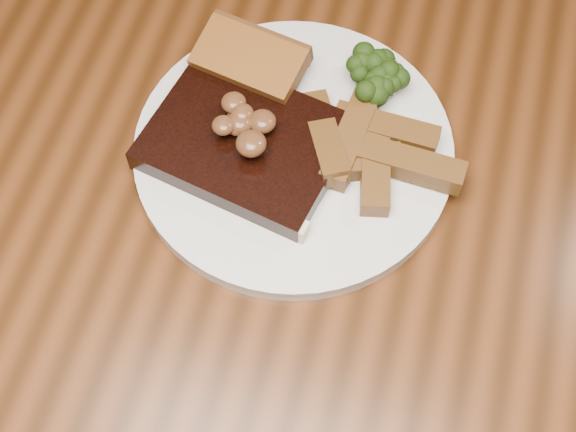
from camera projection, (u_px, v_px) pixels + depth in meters
The scene contains 9 objects.
ground at pixel (286, 425), 1.37m from camera, with size 4.50×4.50×0.00m, color #34180B.
dining_table at pixel (285, 271), 0.79m from camera, with size 1.60×0.90×0.75m.
plate at pixel (294, 151), 0.74m from camera, with size 0.29×0.29×0.01m, color silver.
steak at pixel (246, 143), 0.72m from camera, with size 0.17×0.13×0.02m, color black.
steak_bone at pixel (227, 200), 0.69m from camera, with size 0.15×0.01×0.02m, color beige.
mushroom_pile at pixel (241, 122), 0.70m from camera, with size 0.07×0.07×0.03m, color #592F1C, non-canonical shape.
garlic_bread at pixel (250, 74), 0.76m from camera, with size 0.10×0.05×0.02m, color brown.
potato_wedges at pixel (358, 155), 0.71m from camera, with size 0.12×0.12×0.02m, color brown, non-canonical shape.
broccoli_cluster at pixel (388, 85), 0.74m from camera, with size 0.06×0.06×0.04m, color #21330B, non-canonical shape.
Camera 1 is at (0.09, -0.31, 1.38)m, focal length 50.00 mm.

